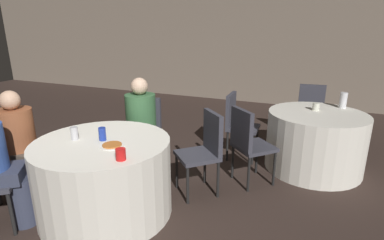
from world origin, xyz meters
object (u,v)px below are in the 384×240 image
at_px(chair_near_west, 12,150).
at_px(chair_near_north, 144,127).
at_px(soda_can_silver, 74,133).
at_px(bottle_far, 343,100).
at_px(table_near, 105,177).
at_px(person_green_jacket, 139,125).
at_px(soda_can_blue, 102,134).
at_px(table_far, 315,141).
at_px(chair_far_west, 237,120).
at_px(chair_far_north, 311,109).
at_px(chair_far_southwest, 248,140).
at_px(chair_near_northeast, 205,146).
at_px(person_floral_shirt, 24,147).
at_px(pizza_plate_near, 112,145).

xyz_separation_m(chair_near_west, chair_near_north, (0.84, 1.18, 0.00)).
xyz_separation_m(soda_can_silver, bottle_far, (2.34, 2.25, 0.04)).
height_order(table_near, soda_can_silver, soda_can_silver).
relative_size(chair_near_north, person_green_jacket, 0.76).
bearing_deg(soda_can_blue, person_green_jacket, 100.50).
bearing_deg(table_near, table_far, 44.96).
distance_m(soda_can_silver, bottle_far, 3.24).
relative_size(chair_far_west, soda_can_blue, 7.34).
height_order(chair_far_west, bottle_far, bottle_far).
xyz_separation_m(table_near, chair_far_north, (1.70, 2.80, 0.17)).
xyz_separation_m(chair_far_southwest, person_green_jacket, (-1.27, -0.21, 0.07)).
distance_m(table_near, chair_near_northeast, 1.05).
distance_m(person_floral_shirt, bottle_far, 3.77).
bearing_deg(chair_far_north, table_near, 52.78).
xyz_separation_m(table_near, bottle_far, (2.08, 2.18, 0.47)).
distance_m(chair_near_west, person_green_jacket, 1.35).
bearing_deg(person_floral_shirt, chair_near_west, -90.00).
bearing_deg(chair_near_northeast, chair_far_north, -69.74).
distance_m(person_floral_shirt, soda_can_silver, 0.66).
bearing_deg(table_far, person_green_jacket, -154.62).
distance_m(chair_far_west, chair_far_southwest, 0.75).
distance_m(table_far, chair_far_north, 1.01).
xyz_separation_m(chair_near_north, soda_can_silver, (-0.06, -1.09, 0.26)).
distance_m(table_near, chair_near_west, 1.05).
relative_size(chair_near_west, chair_near_northeast, 1.00).
height_order(chair_far_southwest, person_floral_shirt, person_floral_shirt).
xyz_separation_m(chair_near_north, soda_can_blue, (0.19, -1.00, 0.26)).
bearing_deg(chair_far_west, chair_near_north, -55.46).
xyz_separation_m(table_far, soda_can_blue, (-1.81, -1.78, 0.43)).
bearing_deg(soda_can_blue, chair_far_west, 65.06).
relative_size(chair_near_north, soda_can_blue, 7.34).
distance_m(chair_near_west, bottle_far, 3.91).
relative_size(table_far, soda_can_blue, 9.63).
height_order(chair_near_northeast, soda_can_blue, chair_near_northeast).
bearing_deg(chair_near_north, person_floral_shirt, 49.06).
bearing_deg(chair_far_west, person_green_jacket, -49.41).
xyz_separation_m(chair_far_north, soda_can_silver, (-1.95, -2.86, 0.26)).
relative_size(chair_near_west, chair_far_southwest, 1.00).
distance_m(pizza_plate_near, soda_can_silver, 0.42).
bearing_deg(chair_near_north, pizza_plate_near, 97.67).
height_order(chair_near_north, bottle_far, bottle_far).
height_order(chair_far_southwest, soda_can_blue, chair_far_southwest).
distance_m(chair_near_west, soda_can_silver, 0.83).
bearing_deg(chair_near_northeast, bottle_far, -87.53).
height_order(person_floral_shirt, soda_can_blue, person_floral_shirt).
distance_m(chair_near_north, chair_far_north, 2.59).
relative_size(chair_far_west, person_floral_shirt, 0.77).
relative_size(table_far, soda_can_silver, 9.63).
relative_size(chair_near_north, chair_far_north, 1.00).
distance_m(chair_near_northeast, chair_far_north, 2.28).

